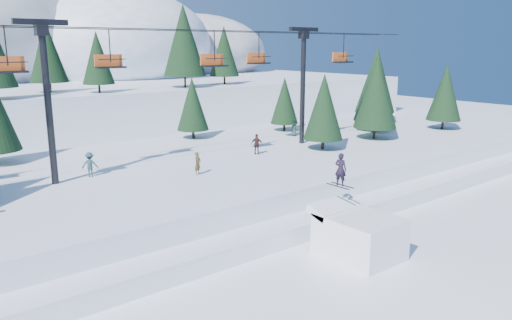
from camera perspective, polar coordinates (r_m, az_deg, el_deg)
ground at (r=25.85m, az=12.10°, el=-13.06°), size 160.00×160.00×0.00m
mid_shelf at (r=38.53m, az=-8.92°, el=-2.20°), size 70.00×22.00×2.50m
berm at (r=30.84m, az=0.53°, el=-7.28°), size 70.00×6.00×1.10m
jump_kicker at (r=27.91m, az=11.52°, el=-8.23°), size 3.34×4.55×5.47m
chairlift at (r=37.92m, az=-7.79°, el=9.96°), size 46.00×3.21×10.28m
conifer_stand at (r=38.07m, az=-9.13°, el=6.38°), size 63.73×16.16×9.93m
distant_skiers at (r=36.08m, az=-11.05°, el=0.07°), size 30.18×8.38×1.69m
banner_near at (r=31.94m, az=10.68°, el=-6.81°), size 2.81×0.57×0.90m
banner_far at (r=35.69m, az=13.54°, el=-4.83°), size 2.83×0.45×0.90m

